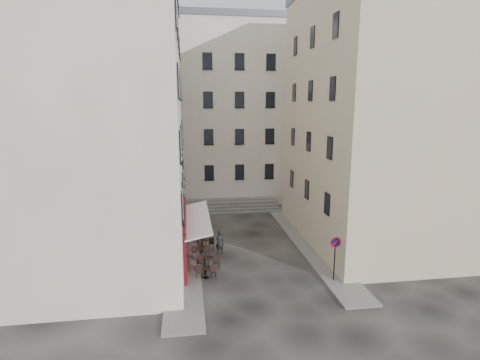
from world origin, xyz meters
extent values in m
plane|color=black|center=(0.00, 0.00, 0.00)|extent=(90.00, 90.00, 0.00)
cube|color=slate|center=(-4.50, 4.00, 0.06)|extent=(2.00, 22.00, 0.12)
cube|color=slate|center=(4.50, 3.00, 0.06)|extent=(2.00, 18.00, 0.12)
cube|color=beige|center=(-10.50, 3.00, 10.00)|extent=(12.00, 16.00, 20.00)
cube|color=beige|center=(10.50, 3.50, 9.00)|extent=(12.00, 14.00, 18.00)
cube|color=beige|center=(-1.00, 19.00, 9.00)|extent=(18.00, 10.00, 18.00)
cube|color=#575C64|center=(-1.00, 19.00, 18.30)|extent=(18.20, 10.20, 0.60)
cube|color=#4B0A0F|center=(-4.42, 1.00, 1.75)|extent=(0.25, 7.00, 3.50)
cube|color=black|center=(-4.38, 1.00, 1.40)|extent=(0.06, 3.85, 2.00)
cube|color=silver|center=(-3.60, 1.00, 2.95)|extent=(1.58, 7.30, 0.41)
cube|color=#62605D|center=(0.00, 11.90, 0.10)|extent=(9.00, 1.80, 0.20)
cube|color=#62605D|center=(0.00, 12.35, 0.30)|extent=(9.00, 1.80, 0.20)
cube|color=#62605D|center=(0.00, 12.80, 0.50)|extent=(9.00, 1.80, 0.20)
cube|color=#62605D|center=(0.00, 13.25, 0.70)|extent=(9.00, 1.80, 0.20)
cylinder|color=black|center=(-3.25, -1.00, 0.45)|extent=(0.10, 0.10, 0.90)
sphere|color=black|center=(-3.25, -1.00, 0.92)|extent=(0.12, 0.12, 0.12)
cylinder|color=black|center=(-3.25, 2.50, 0.45)|extent=(0.10, 0.10, 0.90)
sphere|color=black|center=(-3.25, 2.50, 0.92)|extent=(0.12, 0.12, 0.12)
cylinder|color=black|center=(-3.25, 6.00, 0.45)|extent=(0.10, 0.10, 0.90)
sphere|color=black|center=(-3.25, 6.00, 0.92)|extent=(0.12, 0.12, 0.12)
cylinder|color=black|center=(4.10, -2.94, 1.34)|extent=(0.07, 0.07, 2.68)
cylinder|color=red|center=(4.10, -2.94, 2.41)|extent=(0.62, 0.07, 0.62)
cylinder|color=#0D0B6A|center=(4.10, -2.97, 2.41)|extent=(0.45, 0.06, 0.45)
cube|color=red|center=(4.10, -2.99, 2.41)|extent=(0.36, 0.05, 0.36)
cylinder|color=black|center=(-3.20, -1.52, 0.07)|extent=(0.34, 0.34, 0.02)
cylinder|color=black|center=(-3.20, -1.52, 0.38)|extent=(0.05, 0.05, 0.66)
cylinder|color=black|center=(-3.20, -1.52, 0.68)|extent=(0.57, 0.57, 0.04)
cube|color=black|center=(-2.78, -1.52, 0.42)|extent=(0.36, 0.36, 0.85)
cube|color=black|center=(-3.63, -1.43, 0.42)|extent=(0.36, 0.36, 0.85)
cylinder|color=black|center=(-3.01, -0.37, 0.08)|extent=(0.40, 0.40, 0.02)
cylinder|color=black|center=(-3.01, -0.37, 0.44)|extent=(0.06, 0.06, 0.78)
cylinder|color=black|center=(-3.01, -0.37, 0.80)|extent=(0.67, 0.67, 0.04)
cube|color=black|center=(-2.51, -0.37, 0.50)|extent=(0.42, 0.42, 1.00)
cube|color=black|center=(-3.51, -0.26, 0.50)|extent=(0.42, 0.42, 1.00)
cylinder|color=black|center=(-3.38, 1.56, 0.07)|extent=(0.35, 0.35, 0.02)
cylinder|color=black|center=(-3.38, 1.56, 0.39)|extent=(0.05, 0.05, 0.68)
cylinder|color=black|center=(-3.38, 1.56, 0.70)|extent=(0.58, 0.58, 0.04)
cube|color=black|center=(-2.95, 1.56, 0.43)|extent=(0.37, 0.37, 0.87)
cube|color=black|center=(-3.81, 1.65, 0.43)|extent=(0.37, 0.37, 0.87)
cylinder|color=black|center=(-3.00, 3.02, 0.07)|extent=(0.34, 0.34, 0.02)
cylinder|color=black|center=(-3.00, 3.02, 0.38)|extent=(0.05, 0.05, 0.66)
cylinder|color=black|center=(-3.00, 3.02, 0.68)|extent=(0.57, 0.57, 0.04)
cube|color=black|center=(-2.57, 3.02, 0.43)|extent=(0.36, 0.36, 0.85)
cube|color=black|center=(-3.42, 3.12, 0.43)|extent=(0.36, 0.36, 0.85)
cylinder|color=black|center=(-3.51, 4.64, 0.06)|extent=(0.33, 0.33, 0.02)
cylinder|color=black|center=(-3.51, 4.64, 0.37)|extent=(0.05, 0.05, 0.65)
cylinder|color=black|center=(-3.51, 4.64, 0.67)|extent=(0.55, 0.55, 0.04)
cube|color=black|center=(-3.09, 4.64, 0.42)|extent=(0.35, 0.35, 0.83)
cube|color=black|center=(-3.93, 4.73, 0.42)|extent=(0.35, 0.35, 0.83)
imported|color=black|center=(-2.08, 2.07, 0.85)|extent=(0.72, 0.58, 1.70)
camera|label=1|loc=(-4.14, -22.07, 10.14)|focal=28.00mm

